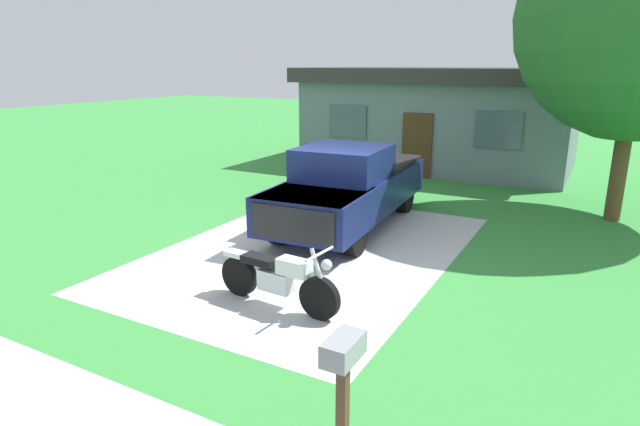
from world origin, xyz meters
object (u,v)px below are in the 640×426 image
object	(u,v)px
pickup_truck	(350,185)
mailbox	(343,366)
motorcycle	(278,278)
neighbor_house	(440,116)

from	to	relation	value
pickup_truck	mailbox	distance (m)	7.57
pickup_truck	motorcycle	bearing A→B (deg)	-78.62
mailbox	motorcycle	bearing A→B (deg)	133.41
motorcycle	neighbor_house	bearing A→B (deg)	95.72
motorcycle	pickup_truck	world-z (taller)	pickup_truck
motorcycle	pickup_truck	xyz separation A→B (m)	(-0.89, 4.43, 0.48)
motorcycle	mailbox	size ratio (longest dim) A/B	1.76
pickup_truck	mailbox	size ratio (longest dim) A/B	4.55
motorcycle	mailbox	world-z (taller)	mailbox
mailbox	neighbor_house	size ratio (longest dim) A/B	0.13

